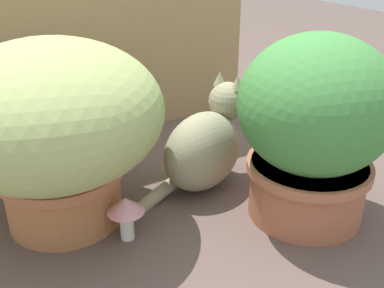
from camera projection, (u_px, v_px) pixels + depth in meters
name	position (u px, v px, depth m)	size (l,w,h in m)	color
ground_plane	(161.00, 220.00, 1.17)	(6.00, 6.00, 0.00)	brown
grass_planter	(54.00, 123.00, 1.06)	(0.51, 0.51, 0.46)	#B16E40
leafy_planter	(314.00, 125.00, 1.09)	(0.37, 0.37, 0.47)	#AD6244
cat	(206.00, 145.00, 1.28)	(0.39, 0.24, 0.32)	gray
mushroom_ornament_pink	(126.00, 209.00, 1.07)	(0.09, 0.09, 0.11)	white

